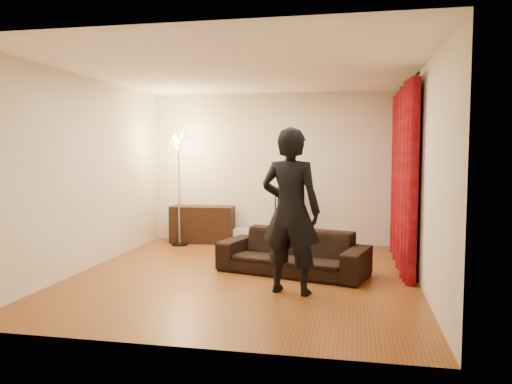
% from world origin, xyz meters
% --- Properties ---
extents(floor, '(5.00, 5.00, 0.00)m').
position_xyz_m(floor, '(0.00, 0.00, 0.00)').
color(floor, brown).
rests_on(floor, ground).
extents(ceiling, '(5.00, 5.00, 0.00)m').
position_xyz_m(ceiling, '(0.00, 0.00, 2.70)').
color(ceiling, white).
rests_on(ceiling, ground).
extents(wall_back, '(5.00, 0.00, 5.00)m').
position_xyz_m(wall_back, '(0.00, 2.50, 1.35)').
color(wall_back, beige).
rests_on(wall_back, ground).
extents(wall_front, '(5.00, 0.00, 5.00)m').
position_xyz_m(wall_front, '(0.00, -2.50, 1.35)').
color(wall_front, beige).
rests_on(wall_front, ground).
extents(wall_left, '(0.00, 5.00, 5.00)m').
position_xyz_m(wall_left, '(-2.25, 0.00, 1.35)').
color(wall_left, beige).
rests_on(wall_left, ground).
extents(wall_right, '(0.00, 5.00, 5.00)m').
position_xyz_m(wall_right, '(2.25, 0.00, 1.35)').
color(wall_right, beige).
rests_on(wall_right, ground).
extents(curtain_rod, '(0.04, 2.65, 0.04)m').
position_xyz_m(curtain_rod, '(2.15, 1.12, 2.58)').
color(curtain_rod, black).
rests_on(curtain_rod, wall_right).
extents(curtain, '(0.22, 2.65, 2.55)m').
position_xyz_m(curtain, '(2.13, 1.12, 1.28)').
color(curtain, maroon).
rests_on(curtain, ground).
extents(sofa, '(2.14, 1.28, 0.58)m').
position_xyz_m(sofa, '(0.62, 0.24, 0.29)').
color(sofa, black).
rests_on(sofa, ground).
extents(person, '(0.78, 0.59, 1.94)m').
position_xyz_m(person, '(0.71, -0.70, 0.97)').
color(person, black).
rests_on(person, ground).
extents(media_cabinet, '(1.15, 0.47, 0.66)m').
position_xyz_m(media_cabinet, '(-1.28, 2.23, 0.33)').
color(media_cabinet, black).
rests_on(media_cabinet, ground).
extents(storage_boxes, '(0.33, 0.27, 0.27)m').
position_xyz_m(storage_boxes, '(-0.53, 2.31, 0.13)').
color(storage_boxes, silver).
rests_on(storage_boxes, ground).
extents(wire_shelf, '(0.53, 0.44, 1.02)m').
position_xyz_m(wire_shelf, '(0.32, 2.28, 0.51)').
color(wire_shelf, black).
rests_on(wire_shelf, ground).
extents(floor_lamp, '(0.43, 0.43, 1.99)m').
position_xyz_m(floor_lamp, '(-1.60, 1.89, 0.99)').
color(floor_lamp, silver).
rests_on(floor_lamp, ground).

